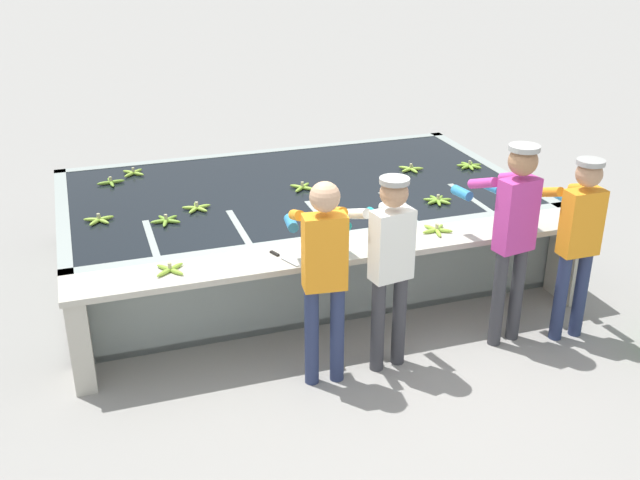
{
  "coord_description": "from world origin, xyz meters",
  "views": [
    {
      "loc": [
        -2.03,
        -5.03,
        3.4
      ],
      "look_at": [
        0.0,
        0.98,
        0.58
      ],
      "focal_mm": 42.0,
      "sensor_mm": 36.0,
      "label": 1
    }
  ],
  "objects_px": {
    "banana_bunch_floating_8": "(133,173)",
    "banana_bunch_ledge_0": "(437,230)",
    "knife_0": "(280,256)",
    "worker_3": "(577,232)",
    "banana_bunch_floating_0": "(111,182)",
    "banana_bunch_floating_3": "(166,220)",
    "banana_bunch_floating_1": "(99,220)",
    "banana_bunch_floating_6": "(411,169)",
    "banana_bunch_floating_4": "(197,208)",
    "worker_1": "(389,256)",
    "banana_bunch_floating_7": "(469,166)",
    "worker_0": "(324,265)",
    "banana_bunch_floating_5": "(438,200)",
    "worker_2": "(513,225)",
    "banana_bunch_ledge_1": "(170,269)",
    "banana_bunch_floating_2": "(302,187)"
  },
  "relations": [
    {
      "from": "banana_bunch_floating_2",
      "to": "banana_bunch_floating_5",
      "type": "relative_size",
      "value": 0.8
    },
    {
      "from": "banana_bunch_floating_8",
      "to": "banana_bunch_floating_4",
      "type": "bearing_deg",
      "value": -69.41
    },
    {
      "from": "banana_bunch_floating_7",
      "to": "banana_bunch_ledge_0",
      "type": "height_order",
      "value": "banana_bunch_ledge_0"
    },
    {
      "from": "banana_bunch_floating_2",
      "to": "banana_bunch_floating_1",
      "type": "bearing_deg",
      "value": -173.51
    },
    {
      "from": "banana_bunch_floating_1",
      "to": "banana_bunch_floating_6",
      "type": "relative_size",
      "value": 1.0
    },
    {
      "from": "banana_bunch_floating_8",
      "to": "knife_0",
      "type": "xyz_separation_m",
      "value": [
        0.91,
        -2.48,
        -0.01
      ]
    },
    {
      "from": "banana_bunch_floating_8",
      "to": "banana_bunch_floating_6",
      "type": "bearing_deg",
      "value": -16.01
    },
    {
      "from": "banana_bunch_ledge_0",
      "to": "worker_3",
      "type": "bearing_deg",
      "value": -34.99
    },
    {
      "from": "banana_bunch_floating_5",
      "to": "banana_bunch_ledge_0",
      "type": "distance_m",
      "value": 0.74
    },
    {
      "from": "worker_2",
      "to": "banana_bunch_ledge_1",
      "type": "distance_m",
      "value": 2.75
    },
    {
      "from": "banana_bunch_floating_7",
      "to": "worker_2",
      "type": "bearing_deg",
      "value": -110.42
    },
    {
      "from": "banana_bunch_floating_1",
      "to": "banana_bunch_floating_5",
      "type": "bearing_deg",
      "value": -9.81
    },
    {
      "from": "banana_bunch_floating_6",
      "to": "banana_bunch_floating_8",
      "type": "height_order",
      "value": "same"
    },
    {
      "from": "banana_bunch_floating_0",
      "to": "banana_bunch_floating_7",
      "type": "relative_size",
      "value": 1.0
    },
    {
      "from": "banana_bunch_floating_0",
      "to": "banana_bunch_floating_1",
      "type": "height_order",
      "value": "same"
    },
    {
      "from": "worker_3",
      "to": "banana_bunch_floating_0",
      "type": "distance_m",
      "value": 4.54
    },
    {
      "from": "worker_2",
      "to": "banana_bunch_floating_7",
      "type": "height_order",
      "value": "worker_2"
    },
    {
      "from": "worker_3",
      "to": "banana_bunch_ledge_0",
      "type": "relative_size",
      "value": 5.79
    },
    {
      "from": "worker_2",
      "to": "banana_bunch_floating_4",
      "type": "bearing_deg",
      "value": 142.23
    },
    {
      "from": "worker_1",
      "to": "banana_bunch_floating_0",
      "type": "relative_size",
      "value": 5.69
    },
    {
      "from": "banana_bunch_floating_0",
      "to": "banana_bunch_floating_3",
      "type": "height_order",
      "value": "same"
    },
    {
      "from": "banana_bunch_floating_2",
      "to": "banana_bunch_ledge_0",
      "type": "relative_size",
      "value": 0.81
    },
    {
      "from": "banana_bunch_floating_1",
      "to": "banana_bunch_floating_7",
      "type": "relative_size",
      "value": 0.99
    },
    {
      "from": "banana_bunch_floating_6",
      "to": "banana_bunch_ledge_1",
      "type": "relative_size",
      "value": 1.13
    },
    {
      "from": "banana_bunch_floating_0",
      "to": "banana_bunch_floating_3",
      "type": "xyz_separation_m",
      "value": [
        0.39,
        -1.21,
        -0.0
      ]
    },
    {
      "from": "banana_bunch_floating_0",
      "to": "knife_0",
      "type": "height_order",
      "value": "banana_bunch_floating_0"
    },
    {
      "from": "worker_0",
      "to": "banana_bunch_floating_4",
      "type": "xyz_separation_m",
      "value": [
        -0.63,
        1.82,
        -0.15
      ]
    },
    {
      "from": "worker_3",
      "to": "worker_2",
      "type": "bearing_deg",
      "value": 169.52
    },
    {
      "from": "banana_bunch_floating_8",
      "to": "banana_bunch_ledge_0",
      "type": "distance_m",
      "value": 3.36
    },
    {
      "from": "banana_bunch_floating_1",
      "to": "banana_bunch_floating_6",
      "type": "xyz_separation_m",
      "value": [
        3.26,
        0.41,
        0.0
      ]
    },
    {
      "from": "knife_0",
      "to": "banana_bunch_floating_0",
      "type": "bearing_deg",
      "value": 117.18
    },
    {
      "from": "banana_bunch_floating_2",
      "to": "banana_bunch_floating_7",
      "type": "relative_size",
      "value": 0.8
    },
    {
      "from": "worker_1",
      "to": "banana_bunch_floating_4",
      "type": "height_order",
      "value": "worker_1"
    },
    {
      "from": "banana_bunch_floating_5",
      "to": "banana_bunch_floating_7",
      "type": "height_order",
      "value": "same"
    },
    {
      "from": "banana_bunch_floating_6",
      "to": "banana_bunch_ledge_1",
      "type": "height_order",
      "value": "banana_bunch_ledge_1"
    },
    {
      "from": "worker_2",
      "to": "banana_bunch_floating_7",
      "type": "relative_size",
      "value": 6.19
    },
    {
      "from": "worker_0",
      "to": "banana_bunch_floating_7",
      "type": "height_order",
      "value": "worker_0"
    },
    {
      "from": "worker_2",
      "to": "knife_0",
      "type": "distance_m",
      "value": 1.9
    },
    {
      "from": "banana_bunch_floating_0",
      "to": "banana_bunch_floating_5",
      "type": "relative_size",
      "value": 1.01
    },
    {
      "from": "banana_bunch_floating_7",
      "to": "banana_bunch_floating_8",
      "type": "height_order",
      "value": "same"
    },
    {
      "from": "knife_0",
      "to": "worker_3",
      "type": "bearing_deg",
      "value": -14.13
    },
    {
      "from": "worker_0",
      "to": "banana_bunch_floating_5",
      "type": "bearing_deg",
      "value": 38.76
    },
    {
      "from": "banana_bunch_floating_0",
      "to": "banana_bunch_floating_1",
      "type": "relative_size",
      "value": 1.02
    },
    {
      "from": "banana_bunch_floating_7",
      "to": "worker_0",
      "type": "bearing_deg",
      "value": -138.55
    },
    {
      "from": "banana_bunch_floating_3",
      "to": "banana_bunch_floating_1",
      "type": "bearing_deg",
      "value": 159.36
    },
    {
      "from": "banana_bunch_ledge_0",
      "to": "knife_0",
      "type": "bearing_deg",
      "value": -177.48
    },
    {
      "from": "banana_bunch_floating_3",
      "to": "banana_bunch_floating_4",
      "type": "relative_size",
      "value": 1.0
    },
    {
      "from": "worker_1",
      "to": "banana_bunch_floating_8",
      "type": "bearing_deg",
      "value": 118.43
    },
    {
      "from": "banana_bunch_floating_1",
      "to": "banana_bunch_floating_4",
      "type": "bearing_deg",
      "value": 0.45
    },
    {
      "from": "banana_bunch_floating_6",
      "to": "banana_bunch_ledge_0",
      "type": "height_order",
      "value": "banana_bunch_ledge_0"
    }
  ]
}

